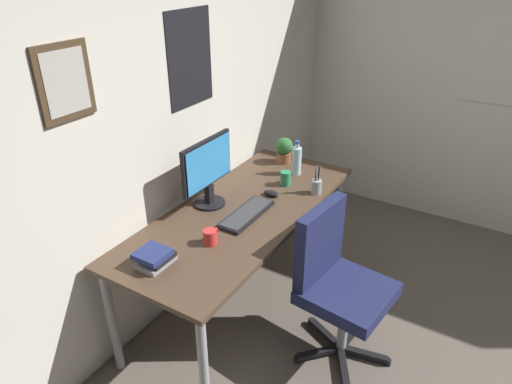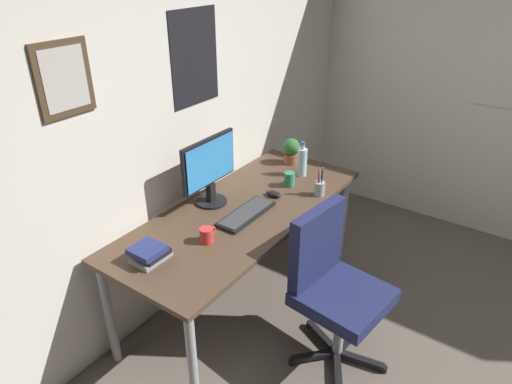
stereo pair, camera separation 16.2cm
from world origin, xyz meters
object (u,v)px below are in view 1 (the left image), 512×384
potted_plant (284,149)px  pen_cup (316,186)px  keyboard (247,214)px  office_chair (336,278)px  monitor (208,170)px  book_stack_left (155,258)px  coffee_mug_near (286,178)px  water_bottle (297,160)px  computer_mouse (271,193)px  coffee_mug_far (210,237)px

potted_plant → pen_cup: bearing=-128.5°
keyboard → office_chair: bearing=-91.8°
monitor → book_stack_left: 0.70m
office_chair → coffee_mug_near: size_ratio=8.56×
water_bottle → computer_mouse: bearing=-178.3°
keyboard → pen_cup: pen_cup is taller
potted_plant → computer_mouse: bearing=-160.5°
office_chair → book_stack_left: size_ratio=5.10×
keyboard → potted_plant: (0.82, 0.18, 0.09)m
computer_mouse → pen_cup: 0.30m
office_chair → potted_plant: office_chair is taller
coffee_mug_far → potted_plant: size_ratio=0.59×
book_stack_left → potted_plant: bearing=1.6°
computer_mouse → coffee_mug_far: 0.65m
office_chair → computer_mouse: 0.72m
office_chair → coffee_mug_near: bearing=49.7°
computer_mouse → potted_plant: (0.52, 0.18, 0.09)m
coffee_mug_near → book_stack_left: (-1.14, 0.15, -0.01)m
water_bottle → coffee_mug_near: water_bottle is taller
water_bottle → pen_cup: (-0.20, -0.25, -0.05)m
monitor → coffee_mug_far: (-0.35, -0.27, -0.20)m
water_bottle → coffee_mug_far: water_bottle is taller
office_chair → book_stack_left: bearing=130.2°
coffee_mug_far → pen_cup: 0.87m
potted_plant → pen_cup: size_ratio=0.98×
keyboard → coffee_mug_near: coffee_mug_near is taller
monitor → coffee_mug_near: bearing=-30.7°
keyboard → book_stack_left: 0.67m
computer_mouse → office_chair: bearing=-117.8°
coffee_mug_far → keyboard: bearing=-2.1°
book_stack_left → office_chair: bearing=-49.8°
water_bottle → coffee_mug_far: bearing=179.8°
monitor → coffee_mug_far: 0.49m
coffee_mug_near → potted_plant: bearing=29.9°
office_chair → water_bottle: size_ratio=3.76×
pen_cup → book_stack_left: size_ratio=1.07×
computer_mouse → coffee_mug_far: size_ratio=0.96×
keyboard → pen_cup: (0.49, -0.24, 0.04)m
book_stack_left → computer_mouse: bearing=-8.6°
coffee_mug_far → potted_plant: (1.17, 0.17, 0.06)m
office_chair → computer_mouse: size_ratio=8.64×
monitor → computer_mouse: size_ratio=4.18×
water_bottle → potted_plant: bearing=51.9°
monitor → pen_cup: (0.48, -0.52, -0.19)m
office_chair → potted_plant: (0.84, 0.79, 0.32)m
water_bottle → book_stack_left: size_ratio=1.35×
monitor → office_chair: bearing=-91.4°
office_chair → water_bottle: water_bottle is taller
monitor → coffee_mug_near: 0.60m
office_chair → pen_cup: size_ratio=4.75×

